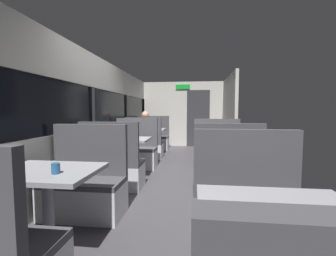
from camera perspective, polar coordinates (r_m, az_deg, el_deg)
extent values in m
cube|color=#423F44|center=(4.17, 0.57, -13.52)|extent=(3.30, 9.20, 0.02)
cube|color=beige|center=(4.44, -18.49, -6.18)|extent=(0.08, 8.40, 0.95)
cube|color=beige|center=(4.43, -18.98, 13.62)|extent=(0.08, 8.40, 0.60)
cube|color=black|center=(4.37, -18.88, 4.85)|extent=(0.03, 8.40, 0.75)
cube|color=#2D2D30|center=(4.36, -18.53, 4.86)|extent=(0.06, 0.08, 0.75)
cube|color=#2D2D30|center=(6.32, -10.37, 4.79)|extent=(0.06, 0.08, 0.75)
cube|color=#2D2D30|center=(8.35, -6.13, 4.71)|extent=(0.06, 0.08, 0.75)
cube|color=beige|center=(8.16, 3.75, 3.51)|extent=(2.90, 0.08, 2.30)
cube|color=#333338|center=(8.10, 7.61, 2.41)|extent=(0.80, 0.04, 2.00)
cube|color=green|center=(8.14, 3.76, 10.34)|extent=(0.50, 0.03, 0.16)
cube|color=beige|center=(7.02, 15.15, 3.23)|extent=(0.08, 2.40, 2.30)
cylinder|color=#9E9EA3|center=(2.45, -27.96, -18.17)|extent=(0.10, 0.10, 0.70)
cube|color=#99999E|center=(2.34, -28.28, -9.74)|extent=(0.90, 0.70, 0.04)
cube|color=silver|center=(3.03, -20.44, -16.65)|extent=(0.95, 0.50, 0.39)
cube|color=#47474C|center=(2.96, -20.56, -12.58)|extent=(0.95, 0.50, 0.06)
cube|color=#47474C|center=(3.07, -18.94, -5.16)|extent=(0.95, 0.08, 0.65)
cylinder|color=#9E9EA3|center=(4.50, -10.56, -7.50)|extent=(0.10, 0.10, 0.70)
cube|color=#99999E|center=(4.44, -10.62, -2.82)|extent=(0.90, 0.70, 0.04)
cube|color=silver|center=(3.93, -13.44, -11.62)|extent=(0.95, 0.50, 0.39)
cube|color=#47474C|center=(3.88, -13.50, -8.42)|extent=(0.95, 0.50, 0.06)
cube|color=#47474C|center=(3.62, -14.74, -3.63)|extent=(0.95, 0.08, 0.65)
cube|color=silver|center=(5.15, -8.34, -7.72)|extent=(0.95, 0.50, 0.39)
cube|color=#47474C|center=(5.11, -8.36, -5.25)|extent=(0.95, 0.50, 0.06)
cube|color=#47474C|center=(5.27, -7.81, -1.07)|extent=(0.95, 0.08, 0.65)
cylinder|color=#9E9EA3|center=(6.75, -4.62, -3.49)|extent=(0.10, 0.10, 0.70)
cube|color=#99999E|center=(6.71, -4.64, -0.35)|extent=(0.90, 0.70, 0.04)
cube|color=silver|center=(6.14, -5.83, -5.75)|extent=(0.95, 0.50, 0.39)
cube|color=#47474C|center=(6.10, -5.84, -3.67)|extent=(0.95, 0.50, 0.06)
cube|color=#47474C|center=(5.86, -6.31, -0.51)|extent=(0.95, 0.08, 0.65)
cube|color=silver|center=(7.41, -3.61, -3.98)|extent=(0.95, 0.50, 0.39)
cube|color=#47474C|center=(7.39, -3.62, -2.26)|extent=(0.95, 0.50, 0.06)
cube|color=#47474C|center=(7.56, -3.34, 0.60)|extent=(0.95, 0.08, 0.65)
cube|color=#99999E|center=(1.45, 26.59, -18.41)|extent=(0.90, 0.70, 0.04)
cube|color=silver|center=(2.24, 19.80, -24.50)|extent=(0.95, 0.50, 0.39)
cube|color=#47474C|center=(2.15, 19.97, -19.22)|extent=(0.95, 0.50, 0.06)
cube|color=#47474C|center=(2.23, 18.96, -8.68)|extent=(0.95, 0.08, 0.65)
cylinder|color=#9E9EA3|center=(4.14, 13.24, -8.60)|extent=(0.10, 0.10, 0.70)
cube|color=#99999E|center=(4.07, 13.33, -3.52)|extent=(0.90, 0.70, 0.04)
cube|color=silver|center=(3.54, 14.43, -13.42)|extent=(0.95, 0.50, 0.39)
cube|color=#47474C|center=(3.48, 14.50, -9.89)|extent=(0.95, 0.50, 0.06)
cube|color=#47474C|center=(3.21, 15.13, -4.66)|extent=(0.95, 0.08, 0.65)
cube|color=silver|center=(4.81, 12.31, -8.65)|extent=(0.95, 0.50, 0.39)
cube|color=#47474C|center=(4.77, 12.35, -6.01)|extent=(0.95, 0.50, 0.06)
cube|color=#47474C|center=(4.92, 12.18, -1.50)|extent=(0.95, 0.08, 0.65)
cube|color=#26262D|center=(6.13, -5.83, -5.47)|extent=(0.30, 0.36, 0.45)
cube|color=#8C664C|center=(6.11, -5.76, -0.54)|extent=(0.34, 0.22, 0.60)
sphere|color=tan|center=(6.11, -5.75, 3.31)|extent=(0.20, 0.20, 0.20)
cylinder|color=#8C664C|center=(6.33, -7.18, -0.20)|extent=(0.07, 0.28, 0.07)
cylinder|color=#8C664C|center=(6.25, -3.62, -0.24)|extent=(0.07, 0.28, 0.07)
cylinder|color=#26598C|center=(2.15, -26.48, -9.12)|extent=(0.07, 0.07, 0.09)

